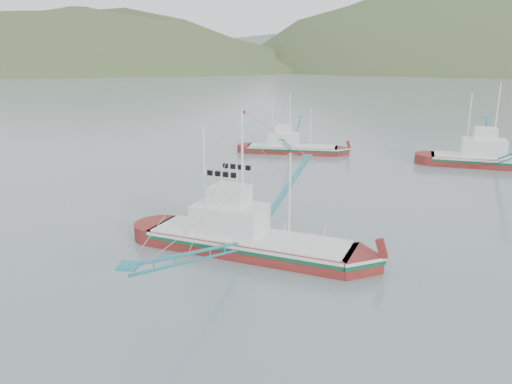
# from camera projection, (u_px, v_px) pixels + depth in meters

# --- Properties ---
(ground) EXTENTS (1200.00, 1200.00, 0.00)m
(ground) POSITION_uv_depth(u_px,v_px,m) (247.00, 260.00, 34.17)
(ground) COLOR slate
(ground) RESTS_ON ground
(main_boat) EXTENTS (15.37, 26.26, 10.90)m
(main_boat) POSITION_uv_depth(u_px,v_px,m) (247.00, 224.00, 35.07)
(main_boat) COLOR maroon
(main_boat) RESTS_ON ground
(bg_boat_far) EXTENTS (12.79, 22.74, 9.22)m
(bg_boat_far) POSITION_uv_depth(u_px,v_px,m) (291.00, 144.00, 70.43)
(bg_boat_far) COLOR maroon
(bg_boat_far) RESTS_ON ground
(bg_boat_right) EXTENTS (15.67, 27.16, 11.12)m
(bg_boat_right) POSITION_uv_depth(u_px,v_px,m) (495.00, 152.00, 61.62)
(bg_boat_right) COLOR maroon
(bg_boat_right) RESTS_ON ground
(headland_left) EXTENTS (448.00, 308.00, 210.00)m
(headland_left) POSITION_uv_depth(u_px,v_px,m) (80.00, 71.00, 397.47)
(headland_left) COLOR #3E4F29
(headland_left) RESTS_ON ground
(ridge_distant) EXTENTS (960.00, 400.00, 240.00)m
(ridge_distant) POSITION_uv_depth(u_px,v_px,m) (334.00, 65.00, 567.22)
(ridge_distant) COLOR slate
(ridge_distant) RESTS_ON ground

